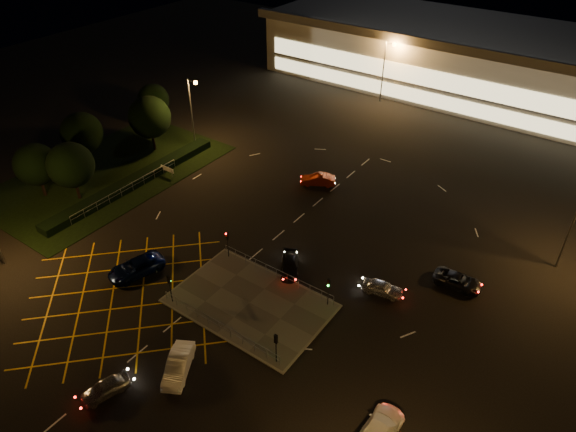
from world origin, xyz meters
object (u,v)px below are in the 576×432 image
Objects in this scene: car_left_blue at (136,267)px; car_far_dkgrey at (290,266)px; signal_ne at (329,286)px; car_queue_white at (178,365)px; signal_nw at (227,239)px; car_east_grey at (458,281)px; car_right_silver at (382,288)px; signal_sw at (169,283)px; car_approach_white at (378,431)px; signal_se at (276,343)px; car_circ_red at (318,180)px; car_near_silver at (105,388)px.

car_far_dkgrey is (12.20, 9.12, -0.16)m from car_left_blue.
car_queue_white is at bearing -113.87° from signal_ne.
signal_ne is 0.68× the size of car_queue_white.
signal_nw is 22.95m from car_east_grey.
car_right_silver is at bearing -18.27° from car_far_dkgrey.
car_approach_white is (21.82, -1.15, -1.59)m from signal_sw.
signal_ne is 14.56m from car_queue_white.
car_left_blue is (-11.97, 6.07, 0.00)m from car_queue_white.
signal_se is 19.65m from car_east_grey.
signal_se reaches higher than car_circ_red.
signal_sw is 0.83× the size of car_near_silver.
car_far_dkgrey is 19.01m from car_approach_white.
car_east_grey is 0.87× the size of car_approach_white.
signal_se is (12.00, 0.00, 0.00)m from signal_sw.
signal_sw is 6.09m from car_left_blue.
signal_ne is 5.76m from car_right_silver.
signal_se is at bearing 64.21° from car_near_silver.
signal_nw is 1.00× the size of signal_ne.
signal_se is 28.21m from car_circ_red.
car_circ_red reaches higher than car_right_silver.
signal_ne is at bearing 130.90° from car_right_silver.
car_left_blue is at bearing 119.21° from car_east_grey.
car_approach_white is at bearing 11.63° from car_left_blue.
signal_ne is 19.27m from car_left_blue.
car_east_grey is (8.83, 9.48, -1.72)m from signal_ne.
car_right_silver is 20.29m from car_circ_red.
signal_nw and signal_ne have the same top height.
signal_se is 12.91m from car_right_silver.
car_east_grey is at bearing 73.17° from car_near_silver.
signal_sw reaches higher than car_right_silver.
car_left_blue is at bearing -8.08° from signal_sw.
car_east_grey is at bearing 38.79° from car_circ_red.
car_near_silver is 0.98× the size of car_right_silver.
car_right_silver is at bearing 33.14° from car_queue_white.
car_left_blue is 15.24m from car_far_dkgrey.
signal_se and signal_nw have the same top height.
signal_sw is 21.91m from car_approach_white.
signal_ne is at bearing 37.61° from car_left_blue.
signal_sw is at bearing -90.00° from signal_nw.
car_circ_red is (5.62, 24.56, -0.05)m from car_left_blue.
signal_sw is 14.41m from signal_ne.
signal_nw is 23.71m from car_approach_white.
signal_nw is at bearing 111.71° from car_east_grey.
car_east_grey is (14.68, 22.72, -0.12)m from car_queue_white.
car_left_blue is 1.20× the size of car_east_grey.
signal_se reaches higher than car_queue_white.
signal_sw is at bearing -146.35° from signal_ne.
signal_sw is at bearing 0.00° from signal_se.
signal_se is 0.57× the size of car_left_blue.
car_far_dkgrey is 16.29m from car_east_grey.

